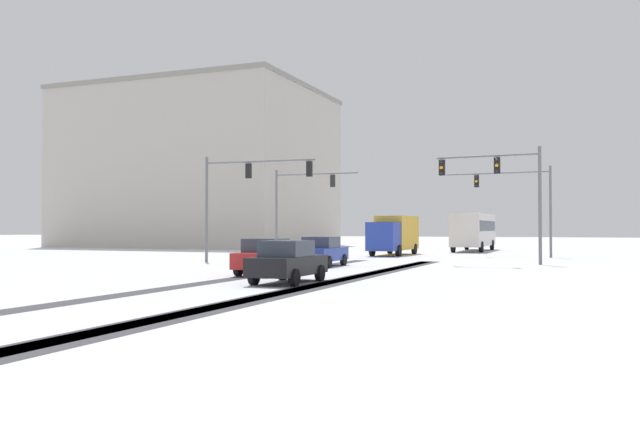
{
  "coord_description": "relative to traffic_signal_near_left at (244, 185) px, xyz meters",
  "views": [
    {
      "loc": [
        11.97,
        -7.82,
        2.1
      ],
      "look_at": [
        0.0,
        22.17,
        2.8
      ],
      "focal_mm": 37.27,
      "sensor_mm": 36.0,
      "label": 1
    }
  ],
  "objects": [
    {
      "name": "car_black_third",
      "position": [
        8.71,
        -12.64,
        -3.88
      ],
      "size": [
        1.87,
        4.12,
        1.62
      ],
      "color": "black",
      "rests_on": "ground"
    },
    {
      "name": "traffic_signal_near_right",
      "position": [
        15.02,
        1.98,
        -0.06
      ],
      "size": [
        5.71,
        0.56,
        6.5
      ],
      "color": "slate",
      "rests_on": "ground"
    },
    {
      "name": "bus_oncoming",
      "position": [
        9.84,
        25.63,
        -2.7
      ],
      "size": [
        2.68,
        11.0,
        3.38
      ],
      "color": "silver",
      "rests_on": "ground"
    },
    {
      "name": "traffic_signal_far_left",
      "position": [
        -0.69,
        9.9,
        -0.23
      ],
      "size": [
        6.62,
        0.38,
        6.5
      ],
      "color": "slate",
      "rests_on": "ground"
    },
    {
      "name": "wheel_track_left_lane",
      "position": [
        10.3,
        -11.94,
        -4.69
      ],
      "size": [
        1.18,
        34.84,
        0.01
      ],
      "primitive_type": "cube",
      "color": "#424247",
      "rests_on": "ground"
    },
    {
      "name": "car_red_second",
      "position": [
        5.91,
        -8.79,
        -3.88
      ],
      "size": [
        2.0,
        4.18,
        1.62
      ],
      "color": "red",
      "rests_on": "ground"
    },
    {
      "name": "box_truck_delivery",
      "position": [
        5.49,
        14.19,
        -3.06
      ],
      "size": [
        2.36,
        7.42,
        3.02
      ],
      "color": "#233899",
      "rests_on": "ground"
    },
    {
      "name": "traffic_signal_far_right",
      "position": [
        14.85,
        13.99,
        -0.18
      ],
      "size": [
        7.47,
        0.53,
        6.5
      ],
      "color": "slate",
      "rests_on": "ground"
    },
    {
      "name": "traffic_signal_near_left",
      "position": [
        0.0,
        0.0,
        0.0
      ],
      "size": [
        7.24,
        0.6,
        6.5
      ],
      "color": "slate",
      "rests_on": "ground"
    },
    {
      "name": "car_blue_lead",
      "position": [
        5.92,
        -2.08,
        -3.88
      ],
      "size": [
        1.91,
        4.14,
        1.62
      ],
      "color": "#233899",
      "rests_on": "ground"
    },
    {
      "name": "sidewalk_kerb_right",
      "position": [
        18.38,
        -13.53,
        -4.63
      ],
      "size": [
        4.0,
        34.84,
        0.12
      ],
      "primitive_type": "cube",
      "color": "white",
      "rests_on": "ground"
    },
    {
      "name": "wheel_track_right_lane",
      "position": [
        9.99,
        -11.94,
        -4.69
      ],
      "size": [
        0.89,
        34.84,
        0.01
      ],
      "primitive_type": "cube",
      "color": "#424247",
      "rests_on": "ground"
    },
    {
      "name": "office_building_far_left_block",
      "position": [
        -22.03,
        30.42,
        4.16
      ],
      "size": [
        27.16,
        21.3,
        17.69
      ],
      "color": "#B2ADA3",
      "rests_on": "ground"
    },
    {
      "name": "wheel_track_center",
      "position": [
        5.75,
        -11.94,
        -4.69
      ],
      "size": [
        0.97,
        34.84,
        0.01
      ],
      "primitive_type": "cube",
      "color": "#424247",
      "rests_on": "ground"
    }
  ]
}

